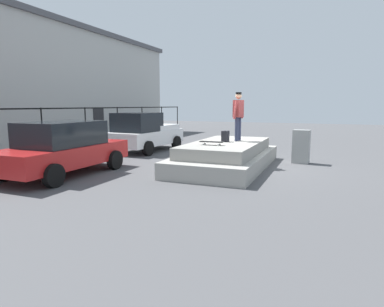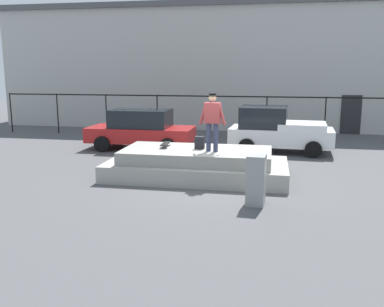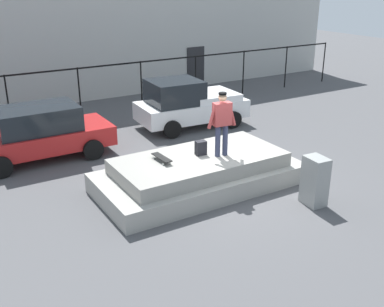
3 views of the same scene
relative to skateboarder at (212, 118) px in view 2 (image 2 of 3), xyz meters
name	(u,v)px [view 2 (image 2 of 3)]	position (x,y,z in m)	size (l,w,h in m)	color
ground_plane	(216,182)	(0.15, -0.21, -1.89)	(60.00, 60.00, 0.00)	#4C4C4F
concrete_ledge	(197,165)	(-0.51, 0.26, -1.48)	(5.49, 2.66, 0.89)	#9E9B93
skateboarder	(212,118)	(0.00, 0.00, 0.00)	(0.84, 0.30, 1.71)	#2D334C
skateboard	(165,144)	(-1.54, 0.46, -0.90)	(0.25, 0.77, 0.12)	black
backpack	(200,143)	(-0.43, 0.33, -0.80)	(0.28, 0.20, 0.38)	black
car_red_sedan_near	(141,129)	(-3.63, 4.60, -1.04)	(4.38, 2.10, 1.66)	#B21E1E
car_white_pickup_mid	(277,130)	(1.97, 4.99, -0.99)	(4.17, 2.29, 1.82)	white
utility_box	(256,180)	(1.39, -2.07, -1.26)	(0.44, 0.60, 1.25)	gray
fence_row	(238,108)	(0.15, 8.02, -0.43)	(24.06, 0.06, 2.06)	black
warehouse_building	(247,67)	(0.15, 13.82, 1.55)	(28.41, 6.82, 6.85)	#B2B2AD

